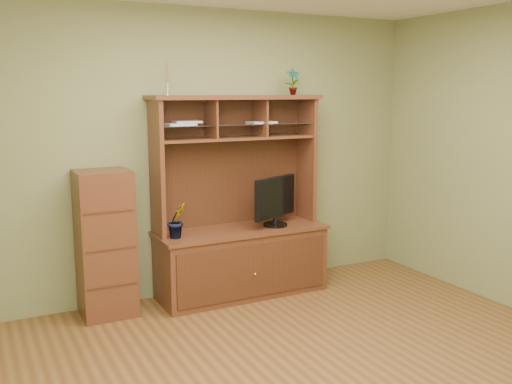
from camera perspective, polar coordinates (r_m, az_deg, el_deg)
room at (r=3.73m, az=6.78°, el=0.97°), size 4.54×4.04×2.74m
media_hutch at (r=5.48m, az=-1.59°, el=-4.90°), size 1.66×0.61×1.90m
monitor at (r=5.48m, az=1.96°, el=-0.83°), size 0.56×0.31×0.48m
orchid_plant at (r=5.10m, az=-7.92°, el=-2.81°), size 0.21×0.18×0.32m
top_plant at (r=5.65m, az=3.69°, el=10.95°), size 0.15×0.12×0.25m
reed_diffuser at (r=5.12m, az=-8.85°, el=10.78°), size 0.06×0.06×0.28m
magazines at (r=5.27m, az=-4.65°, el=6.90°), size 1.09×0.21×0.04m
side_cabinet at (r=5.10m, az=-14.83°, el=-5.03°), size 0.46×0.42×1.28m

